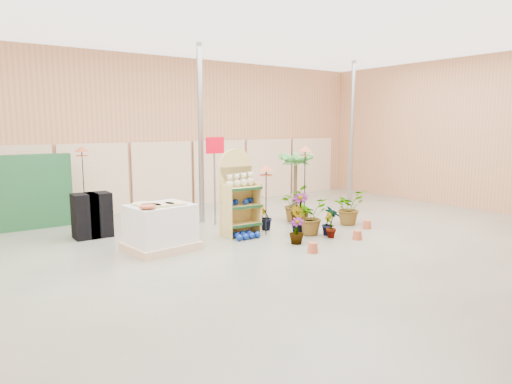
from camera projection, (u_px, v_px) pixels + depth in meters
room at (261, 139)px, 9.43m from camera, size 15.20×12.10×4.70m
display_shelf at (238, 196)px, 10.36m from camera, size 0.86×0.58×1.97m
teddy_bears at (241, 181)px, 10.24m from camera, size 0.73×0.19×0.31m
gazing_balls_shelf at (241, 202)px, 10.28m from camera, size 0.73×0.25×0.14m
gazing_balls_floor at (246, 235)px, 10.09m from camera, size 0.63×0.39×0.15m
pallet_stack at (160, 227)px, 9.13m from camera, size 1.43×1.24×0.97m
charcoal_planters at (92, 215)px, 10.16m from camera, size 0.80×0.50×1.00m
trellis_stock at (27, 192)px, 10.92m from camera, size 2.00×0.30×1.80m
offer_sign at (215, 163)px, 11.26m from camera, size 0.50×0.08×2.20m
bird_table_front at (266, 170)px, 10.19m from camera, size 0.34×0.34×1.62m
bird_table_right at (305, 151)px, 11.47m from camera, size 0.34×0.34×1.98m
bird_table_back at (82, 152)px, 11.28m from camera, size 0.34×0.34×1.98m
palm at (296, 159)px, 12.24m from camera, size 0.70×0.70×1.84m
potted_plant_1 at (298, 220)px, 10.39m from camera, size 0.39×0.44×0.69m
potted_plant_2 at (311, 216)px, 10.44m from camera, size 0.85×0.77×0.86m
potted_plant_3 at (300, 209)px, 11.49m from camera, size 0.59×0.59×0.80m
potted_plant_5 at (265, 217)px, 10.88m from camera, size 0.41×0.36×0.65m
potted_plant_6 at (294, 204)px, 11.89m from camera, size 1.07×1.09×0.92m
potted_plant_7 at (296, 231)px, 9.63m from camera, size 0.43×0.43×0.56m
potted_plant_8 at (332, 222)px, 10.13m from camera, size 0.27×0.39×0.73m
potted_plant_9 at (327, 223)px, 10.40m from camera, size 0.39×0.39×0.55m
potted_plant_10 at (349, 207)px, 11.50m from camera, size 0.85×0.76×0.88m
potted_plant_11 at (256, 206)px, 12.00m from camera, size 0.57×0.57×0.75m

